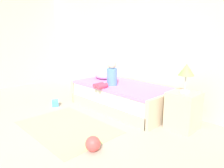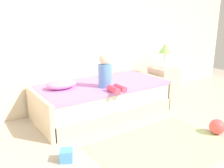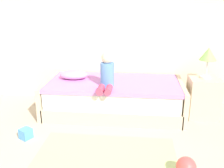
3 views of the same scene
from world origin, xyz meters
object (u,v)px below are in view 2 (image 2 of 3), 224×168
object	(u,v)px
table_lamp	(165,49)
toy_ball	(217,127)
nightstand	(163,83)
child_figure	(107,74)
pillow	(62,84)
toy_block	(66,155)
bed	(103,99)

from	to	relation	value
table_lamp	toy_ball	distance (m)	1.74
nightstand	toy_ball	xyz separation A→B (m)	(-0.48, -1.46, -0.20)
nightstand	child_figure	xyz separation A→B (m)	(-1.43, -0.24, 0.40)
pillow	toy_ball	world-z (taller)	pillow
pillow	toy_block	xyz separation A→B (m)	(-0.40, -1.01, -0.50)
nightstand	child_figure	bearing A→B (deg)	-170.46
bed	toy_ball	bearing A→B (deg)	-58.84
table_lamp	toy_ball	xyz separation A→B (m)	(-0.48, -1.46, -0.84)
table_lamp	toy_ball	size ratio (longest dim) A/B	2.22
nightstand	child_figure	distance (m)	1.50
nightstand	child_figure	world-z (taller)	child_figure
nightstand	toy_block	bearing A→B (deg)	-158.83
nightstand	toy_ball	bearing A→B (deg)	-108.11
toy_block	bed	bearing A→B (deg)	41.30
child_figure	table_lamp	bearing A→B (deg)	9.54
pillow	toy_ball	bearing A→B (deg)	-45.50
table_lamp	toy_block	xyz separation A→B (m)	(-2.39, -0.93, -0.87)
bed	toy_block	xyz separation A→B (m)	(-1.04, -0.91, -0.18)
nightstand	toy_ball	world-z (taller)	nightstand
nightstand	toy_block	size ratio (longest dim) A/B	4.49
toy_block	pillow	bearing A→B (deg)	68.63
nightstand	table_lamp	xyz separation A→B (m)	(0.00, 0.00, 0.64)
child_figure	toy_block	distance (m)	1.35
nightstand	table_lamp	size ratio (longest dim) A/B	1.33
child_figure	pillow	xyz separation A→B (m)	(-0.57, 0.33, -0.14)
table_lamp	pillow	world-z (taller)	table_lamp
nightstand	toy_block	xyz separation A→B (m)	(-2.39, -0.93, -0.23)
nightstand	toy_ball	distance (m)	1.54
pillow	child_figure	bearing A→B (deg)	-29.99
toy_block	toy_ball	bearing A→B (deg)	-15.48
table_lamp	pillow	bearing A→B (deg)	177.45
table_lamp	toy_ball	bearing A→B (deg)	-108.11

